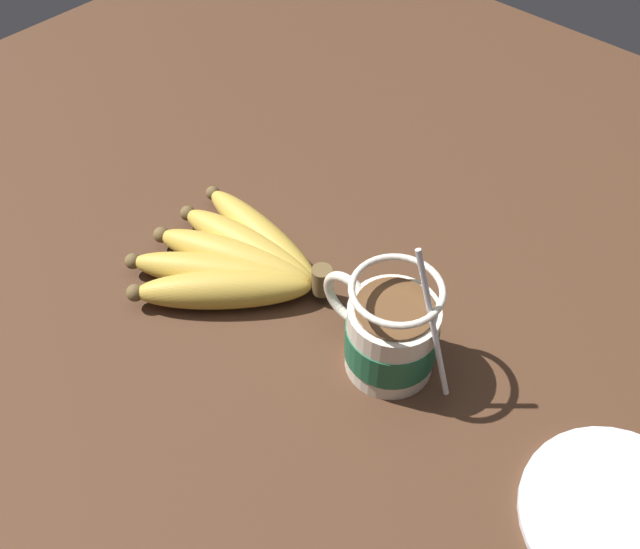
# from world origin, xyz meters

# --- Properties ---
(table) EXTENTS (1.37, 1.37, 0.03)m
(table) POSITION_xyz_m (0.00, 0.00, 0.01)
(table) COLOR #422819
(table) RESTS_ON ground
(coffee_mug) EXTENTS (0.14, 0.08, 0.16)m
(coffee_mug) POSITION_xyz_m (-0.09, -0.03, 0.07)
(coffee_mug) COLOR beige
(coffee_mug) RESTS_ON table
(banana_bunch) EXTENTS (0.20, 0.18, 0.04)m
(banana_bunch) POSITION_xyz_m (0.09, -0.01, 0.05)
(banana_bunch) COLOR brown
(banana_bunch) RESTS_ON table
(small_plate) EXTENTS (0.16, 0.16, 0.01)m
(small_plate) POSITION_xyz_m (-0.32, -0.04, 0.03)
(small_plate) COLOR silver
(small_plate) RESTS_ON table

